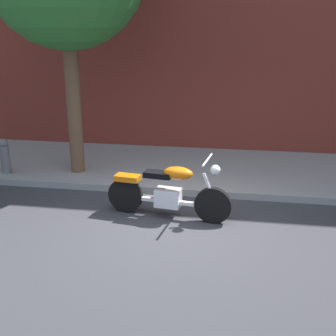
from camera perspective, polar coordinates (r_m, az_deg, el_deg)
The scene contains 4 objects.
ground_plane at distance 7.50m, azimuth 0.73°, elevation -7.61°, with size 60.00×60.00×0.00m, color #38383D.
sidewalk at distance 10.21m, azimuth 3.23°, elevation -0.08°, with size 24.91×3.14×0.14m, color #969696.
motorcycle at distance 7.69m, azimuth -0.01°, elevation -3.11°, with size 2.23×0.73×1.14m.
fire_hydrant at distance 10.25m, azimuth -20.28°, elevation 1.11°, with size 0.20×0.20×0.91m.
Camera 1 is at (1.00, -6.68, 3.25)m, focal length 47.19 mm.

